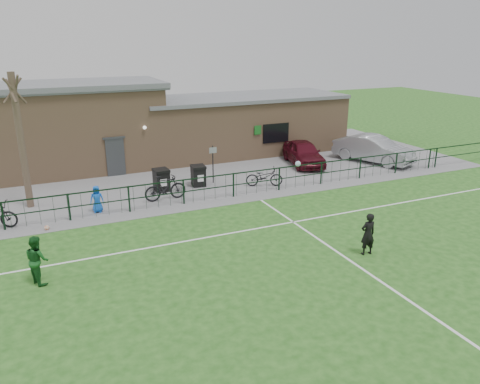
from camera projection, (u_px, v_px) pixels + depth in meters
name	position (u px, v px, depth m)	size (l,w,h in m)	color
ground	(302.00, 274.00, 15.34)	(90.00, 90.00, 0.00)	#225418
paving_strip	(180.00, 171.00, 27.02)	(34.00, 13.00, 0.02)	slate
pitch_line_touch	(216.00, 201.00, 22.09)	(28.00, 0.10, 0.01)	white
pitch_line_mid	(250.00, 230.00, 18.80)	(28.00, 0.10, 0.01)	white
pitch_line_perp	(352.00, 262.00, 16.11)	(0.10, 16.00, 0.01)	white
perimeter_fence	(214.00, 188.00, 22.07)	(28.00, 0.10, 1.20)	black
bare_tree	(21.00, 142.00, 20.37)	(0.30, 0.30, 6.00)	#49382C
wheelie_bin_left	(161.00, 181.00, 23.37)	(0.68, 0.77, 1.03)	black
wheelie_bin_right	(198.00, 176.00, 24.15)	(0.65, 0.74, 0.99)	black
sign_post	(213.00, 164.00, 24.49)	(0.06, 0.06, 2.00)	black
car_maroon	(304.00, 153.00, 28.08)	(1.70, 4.23, 1.44)	#4D0D19
car_silver	(373.00, 149.00, 28.63)	(1.71, 4.91, 1.62)	#93969A
bicycle_d	(165.00, 188.00, 21.98)	(0.57, 2.01, 1.21)	black
bicycle_e	(264.00, 177.00, 24.08)	(0.66, 1.89, 0.99)	black
spectator_child	(97.00, 199.00, 20.47)	(0.59, 0.38, 1.20)	blue
goalkeeper_kick	(365.00, 232.00, 16.54)	(1.19, 3.91, 2.66)	black
outfield_player	(37.00, 260.00, 14.56)	(0.77, 0.60, 1.58)	#17531F
ball_ground	(47.00, 228.00, 18.74)	(0.20, 0.20, 0.20)	silver
clubhouse	(150.00, 125.00, 28.57)	(24.25, 5.40, 4.96)	tan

